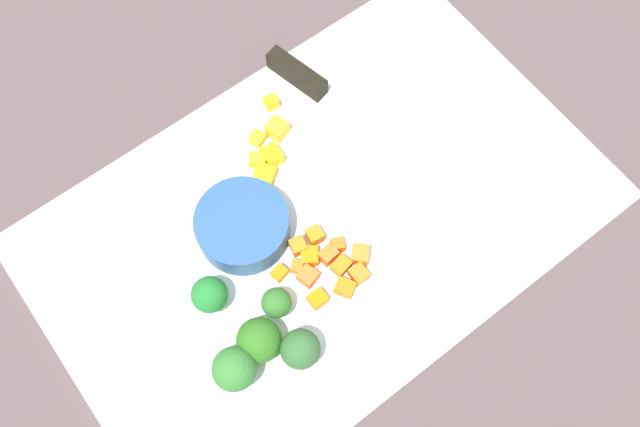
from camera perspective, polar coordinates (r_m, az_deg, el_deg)
The scene contains 28 objects.
ground_plane at distance 0.70m, azimuth 0.00°, elevation -0.68°, with size 4.00×4.00×0.00m, color #564647.
cutting_board at distance 0.70m, azimuth 0.00°, elevation -0.50°, with size 0.54×0.35×0.01m, color white.
prep_bowl at distance 0.67m, azimuth -6.27°, elevation -1.01°, with size 0.09×0.09×0.03m, color #2B5588.
chef_knife at distance 0.73m, azimuth 2.57°, elevation 8.03°, with size 0.10×0.35×0.02m.
carrot_dice_0 at distance 0.66m, azimuth -0.20°, elevation -6.92°, with size 0.02×0.01×0.01m, color orange.
carrot_dice_1 at distance 0.67m, azimuth 0.68°, elevation -3.39°, with size 0.01×0.02×0.01m, color orange.
carrot_dice_2 at distance 0.67m, azimuth -0.85°, elevation -3.45°, with size 0.02×0.02×0.01m, color orange.
carrot_dice_3 at distance 0.67m, azimuth 1.43°, elevation -2.59°, with size 0.01×0.01×0.01m, color orange.
carrot_dice_4 at distance 0.66m, azimuth -0.99°, elevation -5.11°, with size 0.02×0.02×0.01m, color orange.
carrot_dice_5 at distance 0.67m, azimuth -0.43°, elevation -1.80°, with size 0.01×0.01×0.02m, color orange.
carrot_dice_6 at distance 0.67m, azimuth 1.72°, elevation -4.26°, with size 0.01×0.02×0.01m, color orange.
carrot_dice_7 at distance 0.67m, azimuth -3.28°, elevation -4.82°, with size 0.01×0.01×0.01m, color orange.
carrot_dice_8 at distance 0.67m, azimuth 3.25°, elevation -3.34°, with size 0.02×0.02×0.01m, color orange.
carrot_dice_9 at distance 0.66m, azimuth 2.01°, elevation -6.03°, with size 0.01×0.02×0.01m, color orange.
carrot_dice_10 at distance 0.67m, azimuth 3.15°, elevation -4.91°, with size 0.01×0.02×0.01m, color orange.
carrot_dice_11 at distance 0.67m, azimuth -1.79°, elevation -2.66°, with size 0.01×0.01×0.01m, color orange.
carrot_dice_12 at distance 0.67m, azimuth -1.86°, elevation -4.34°, with size 0.01×0.01×0.01m, color orange.
pepper_dice_0 at distance 0.70m, azimuth -4.52°, elevation 3.07°, with size 0.02×0.02×0.02m, color yellow.
pepper_dice_1 at distance 0.72m, azimuth -3.48°, elevation 6.85°, with size 0.02×0.02×0.02m, color yellow.
pepper_dice_2 at distance 0.71m, azimuth -5.08°, elevation 4.36°, with size 0.01×0.02×0.01m, color yellow.
pepper_dice_3 at distance 0.74m, azimuth -3.97°, elevation 8.95°, with size 0.01×0.01×0.01m, color yellow.
pepper_dice_4 at distance 0.71m, azimuth -3.76°, elevation 4.75°, with size 0.02×0.02×0.02m, color yellow.
pepper_dice_5 at distance 0.72m, azimuth -5.16°, elevation 5.99°, with size 0.01×0.01×0.01m, color yellow.
broccoli_floret_0 at distance 0.64m, azimuth -3.54°, elevation -7.22°, with size 0.03×0.03×0.03m.
broccoli_floret_1 at distance 0.64m, azimuth -4.94°, elevation -10.19°, with size 0.04×0.04×0.04m.
broccoli_floret_2 at distance 0.63m, azimuth -1.60°, elevation -10.90°, with size 0.04×0.04×0.04m.
broccoli_floret_3 at distance 0.65m, azimuth -8.91°, elevation -6.50°, with size 0.03×0.03×0.04m.
broccoli_floret_4 at distance 0.63m, azimuth -6.94°, elevation -12.38°, with size 0.04×0.04×0.05m.
Camera 1 is at (0.15, 0.20, 0.65)m, focal length 39.62 mm.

